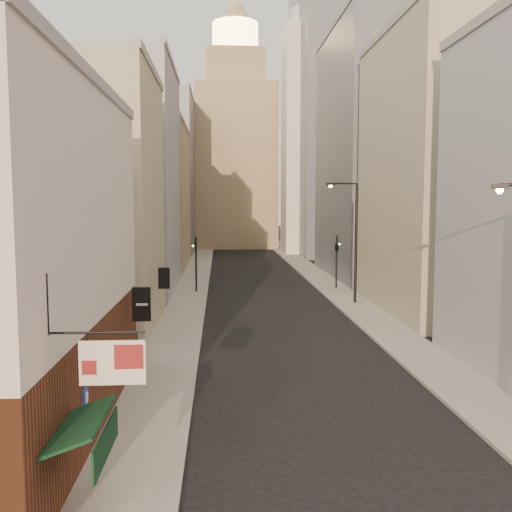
{
  "coord_description": "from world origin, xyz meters",
  "views": [
    {
      "loc": [
        -3.88,
        -10.69,
        8.04
      ],
      "look_at": [
        -2.0,
        18.97,
        5.21
      ],
      "focal_mm": 40.0,
      "sensor_mm": 36.0,
      "label": 1
    }
  ],
  "objects": [
    {
      "name": "traffic_light_left",
      "position": [
        -5.99,
        39.23,
        3.56
      ],
      "size": [
        0.59,
        0.51,
        5.0
      ],
      "rotation": [
        0.0,
        0.0,
        2.85
      ],
      "color": "black",
      "rests_on": "ground"
    },
    {
      "name": "highrise",
      "position": [
        18.0,
        78.0,
        25.66
      ],
      "size": [
        21.0,
        23.0,
        51.2
      ],
      "color": "gray",
      "rests_on": "ground"
    },
    {
      "name": "left_bldg_beige",
      "position": [
        -12.0,
        26.0,
        8.0
      ],
      "size": [
        8.0,
        12.0,
        16.0
      ],
      "primitive_type": "cube",
      "color": "#9C9579",
      "rests_on": "ground"
    },
    {
      "name": "clock_tower",
      "position": [
        -1.0,
        92.0,
        17.63
      ],
      "size": [
        14.0,
        14.0,
        44.9
      ],
      "color": "#8D7858",
      "rests_on": "ground"
    },
    {
      "name": "white_tower",
      "position": [
        10.0,
        78.0,
        18.61
      ],
      "size": [
        8.0,
        8.0,
        41.5
      ],
      "color": "silver",
      "rests_on": "ground"
    },
    {
      "name": "right_bldg_wingrid",
      "position": [
        12.0,
        50.0,
        13.0
      ],
      "size": [
        8.0,
        20.0,
        26.0
      ],
      "primitive_type": "cube",
      "color": "gray",
      "rests_on": "ground"
    },
    {
      "name": "near_building_left",
      "position": [
        -10.99,
        9.0,
        6.02
      ],
      "size": [
        8.3,
        23.04,
        12.3
      ],
      "color": "brown",
      "rests_on": "ground"
    },
    {
      "name": "sidewalk_right",
      "position": [
        6.5,
        55.0,
        0.07
      ],
      "size": [
        3.0,
        140.0,
        0.15
      ],
      "primitive_type": "cube",
      "color": "gray",
      "rests_on": "ground"
    },
    {
      "name": "traffic_light_right",
      "position": [
        6.76,
        40.51,
        3.83
      ],
      "size": [
        0.63,
        0.61,
        5.0
      ],
      "rotation": [
        0.0,
        0.0,
        3.19
      ],
      "color": "black",
      "rests_on": "ground"
    },
    {
      "name": "right_bldg_beige",
      "position": [
        12.0,
        30.0,
        10.0
      ],
      "size": [
        8.0,
        16.0,
        20.0
      ],
      "primitive_type": "cube",
      "color": "#9C9579",
      "rests_on": "ground"
    },
    {
      "name": "left_bldg_grey",
      "position": [
        -12.0,
        42.0,
        10.0
      ],
      "size": [
        8.0,
        16.0,
        20.0
      ],
      "primitive_type": "cube",
      "color": "#9A999F",
      "rests_on": "ground"
    },
    {
      "name": "sidewalk_left",
      "position": [
        -6.5,
        55.0,
        0.07
      ],
      "size": [
        3.0,
        140.0,
        0.15
      ],
      "primitive_type": "cube",
      "color": "gray",
      "rests_on": "ground"
    },
    {
      "name": "left_bldg_tan",
      "position": [
        -12.0,
        60.0,
        8.5
      ],
      "size": [
        8.0,
        18.0,
        17.0
      ],
      "primitive_type": "cube",
      "color": "#8D7858",
      "rests_on": "ground"
    },
    {
      "name": "streetlamp_mid",
      "position": [
        6.46,
        32.96,
        5.43
      ],
      "size": [
        2.49,
        0.46,
        9.5
      ],
      "rotation": [
        0.0,
        0.0,
        0.1
      ],
      "color": "black",
      "rests_on": "ground"
    },
    {
      "name": "left_bldg_wingrid",
      "position": [
        -12.0,
        80.0,
        12.0
      ],
      "size": [
        8.0,
        20.0,
        24.0
      ],
      "primitive_type": "cube",
      "color": "gray",
      "rests_on": "ground"
    }
  ]
}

